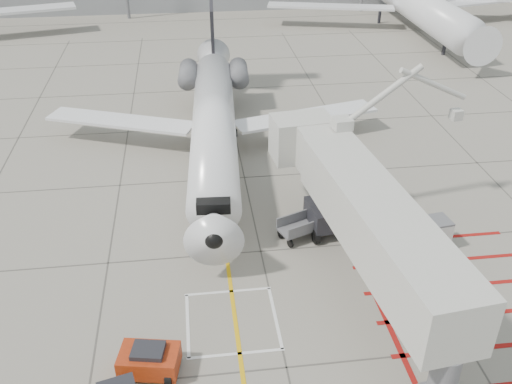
{
  "coord_description": "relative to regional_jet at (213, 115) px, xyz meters",
  "views": [
    {
      "loc": [
        -3.32,
        -20.12,
        18.47
      ],
      "look_at": [
        0.0,
        6.0,
        2.5
      ],
      "focal_mm": 40.0,
      "sensor_mm": 36.0,
      "label": 1
    }
  ],
  "objects": [
    {
      "name": "cone_side",
      "position": [
        5.69,
        -7.73,
        -3.84
      ],
      "size": [
        0.36,
        0.36,
        0.5
      ],
      "primitive_type": "cone",
      "color": "#FF580D",
      "rests_on": "ground_plane"
    },
    {
      "name": "ground_power_unit",
      "position": [
        10.73,
        -9.74,
        -3.24
      ],
      "size": [
        2.3,
        1.54,
        1.7
      ],
      "primitive_type": null,
      "rotation": [
        0.0,
        0.0,
        0.14
      ],
      "color": "silver",
      "rests_on": "ground_plane"
    },
    {
      "name": "cone_nose",
      "position": [
        -0.53,
        -8.73,
        -3.86
      ],
      "size": [
        0.34,
        0.34,
        0.47
      ],
      "primitive_type": "cone",
      "color": "#FF580D",
      "rests_on": "ground_plane"
    },
    {
      "name": "pushback_tug",
      "position": [
        -3.73,
        -16.47,
        -3.4
      ],
      "size": [
        2.63,
        1.92,
        1.39
      ],
      "primitive_type": null,
      "rotation": [
        0.0,
        0.0,
        -0.19
      ],
      "color": "#A32D0F",
      "rests_on": "ground_plane"
    },
    {
      "name": "regional_jet",
      "position": [
        0.0,
        0.0,
        0.0
      ],
      "size": [
        26.67,
        32.72,
        8.19
      ],
      "primitive_type": null,
      "rotation": [
        0.0,
        0.0,
        -0.06
      ],
      "color": "silver",
      "rests_on": "ground_plane"
    },
    {
      "name": "jet_bridge",
      "position": [
        6.47,
        -13.39,
        -0.39
      ],
      "size": [
        10.83,
        19.4,
        7.41
      ],
      "primitive_type": null,
      "rotation": [
        0.0,
        0.0,
        0.11
      ],
      "color": "beige",
      "rests_on": "ground_plane"
    },
    {
      "name": "baggage_cart",
      "position": [
        4.04,
        -8.02,
        -3.44
      ],
      "size": [
        2.41,
        1.99,
        1.31
      ],
      "primitive_type": null,
      "rotation": [
        0.0,
        0.0,
        0.39
      ],
      "color": "#5A5A5F",
      "rests_on": "ground_plane"
    },
    {
      "name": "ground_plane",
      "position": [
        1.84,
        -12.98,
        -4.09
      ],
      "size": [
        260.0,
        260.0,
        0.0
      ],
      "primitive_type": "plane",
      "color": "gray",
      "rests_on": "ground"
    }
  ]
}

